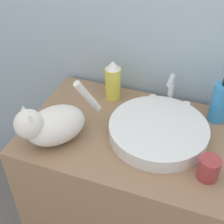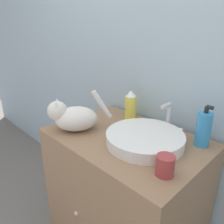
% 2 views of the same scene
% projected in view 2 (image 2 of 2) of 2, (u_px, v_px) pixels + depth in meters
% --- Properties ---
extents(wall_back, '(6.00, 0.05, 2.50)m').
position_uv_depth(wall_back, '(166.00, 56.00, 1.23)').
color(wall_back, '#9EB7C6').
rests_on(wall_back, ground_plane).
extents(vanity_cabinet, '(0.82, 0.59, 0.86)m').
position_uv_depth(vanity_cabinet, '(124.00, 200.00, 1.31)').
color(vanity_cabinet, '#8C6B4C').
rests_on(vanity_cabinet, ground_plane).
extents(sink_basin, '(0.39, 0.39, 0.06)m').
position_uv_depth(sink_basin, '(145.00, 138.00, 1.08)').
color(sink_basin, white).
rests_on(sink_basin, vanity_cabinet).
extents(faucet, '(0.18, 0.09, 0.17)m').
position_uv_depth(faucet, '(168.00, 119.00, 1.19)').
color(faucet, silver).
rests_on(faucet, vanity_cabinet).
extents(cat, '(0.27, 0.32, 0.23)m').
position_uv_depth(cat, '(73.00, 117.00, 1.20)').
color(cat, silver).
rests_on(cat, vanity_cabinet).
extents(soap_bottle, '(0.07, 0.07, 0.21)m').
position_uv_depth(soap_bottle, '(203.00, 129.00, 1.04)').
color(soap_bottle, '#338CCC').
rests_on(soap_bottle, vanity_cabinet).
extents(spray_bottle, '(0.07, 0.07, 0.19)m').
position_uv_depth(spray_bottle, '(131.00, 106.00, 1.34)').
color(spray_bottle, '#EADB4C').
rests_on(spray_bottle, vanity_cabinet).
extents(cup, '(0.07, 0.07, 0.08)m').
position_uv_depth(cup, '(165.00, 165.00, 0.84)').
color(cup, '#9E3838').
rests_on(cup, vanity_cabinet).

